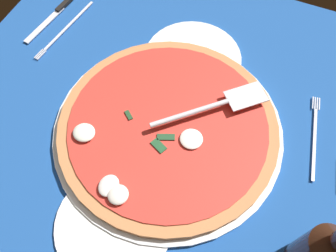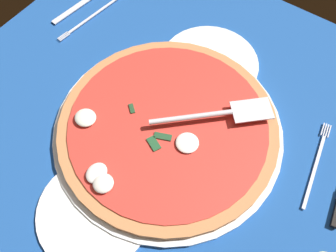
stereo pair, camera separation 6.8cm
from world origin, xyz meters
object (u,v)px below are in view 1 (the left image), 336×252
Objects in this scene: pizza at (167,127)px; place_setting_near at (61,21)px; dinner_plate_right at (114,224)px; place_setting_far at (329,148)px; pizza_server at (213,106)px; beer_bottle at (321,251)px; dinner_plate_left at (193,58)px.

pizza reaches higher than place_setting_near.
dinner_plate_right is 43.24cm from place_setting_far.
pizza_server is 30.75cm from beer_bottle.
place_setting_far is at bearing 179.68° from beer_bottle.
pizza is 1.93× the size of place_setting_near.
place_setting_near is at bearing -86.60° from dinner_plate_left.
place_setting_far is (-2.77, 23.34, -4.54)cm from pizza_server.
place_setting_near reaches higher than dinner_plate_left.
place_setting_far is (8.29, 65.86, -0.00)cm from place_setting_near.
dinner_plate_right is at bearing 49.14° from place_setting_near.
place_setting_far is (-9.29, 30.26, -1.93)cm from pizza.
place_setting_near is 73.10cm from beer_bottle.
place_setting_near is (-17.58, -35.59, -1.93)cm from pizza.
dinner_plate_left is 40.00cm from dinner_plate_right.
dinner_plate_left and dinner_plate_right have the same top height.
dinner_plate_left is at bearing -178.44° from dinner_plate_right.
place_setting_near is at bearing -137.81° from dinner_plate_right.
beer_bottle is (32.83, 32.37, 8.26)cm from dinner_plate_left.
dinner_plate_left is 0.97× the size of beer_bottle.
pizza_server is at bearing 133.29° from pizza.
dinner_plate_right is 33.13cm from beer_bottle.
beer_bottle reaches higher than pizza_server.
beer_bottle reaches higher than place_setting_far.
dinner_plate_left is 1.06× the size of dinner_plate_right.
place_setting_far is at bearing 133.42° from dinner_plate_right.
beer_bottle reaches higher than dinner_plate_right.
place_setting_near is at bearing 121.85° from pizza_server.
dinner_plate_left is at bearing -173.50° from pizza.
dinner_plate_left is 46.84cm from beer_bottle.
dinner_plate_right is 20.53cm from pizza.
place_setting_far is 24.08cm from beer_bottle.
pizza_server reaches higher than dinner_plate_right.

